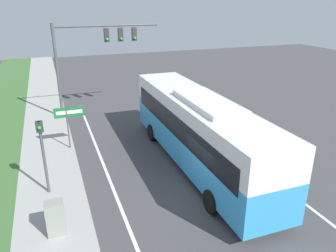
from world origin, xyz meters
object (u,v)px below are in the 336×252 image
(bus, at_px, (198,127))
(street_sign, at_px, (69,118))
(pedestrian_signal, at_px, (42,147))
(signal_gantry, at_px, (93,48))
(utility_cabinet, at_px, (56,218))

(bus, distance_m, street_sign, 7.10)
(street_sign, bearing_deg, pedestrian_signal, -107.34)
(street_sign, bearing_deg, signal_gantry, 66.57)
(bus, distance_m, utility_cabinet, 7.73)
(signal_gantry, bearing_deg, street_sign, -113.43)
(bus, bearing_deg, utility_cabinet, -155.54)
(signal_gantry, bearing_deg, bus, -70.24)
(pedestrian_signal, relative_size, street_sign, 1.33)
(bus, xyz_separation_m, utility_cabinet, (-6.94, -3.16, -1.29))
(signal_gantry, height_order, street_sign, signal_gantry)
(bus, relative_size, utility_cabinet, 9.59)
(street_sign, relative_size, utility_cabinet, 1.97)
(pedestrian_signal, distance_m, street_sign, 4.57)
(bus, relative_size, street_sign, 4.86)
(pedestrian_signal, distance_m, utility_cabinet, 3.30)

